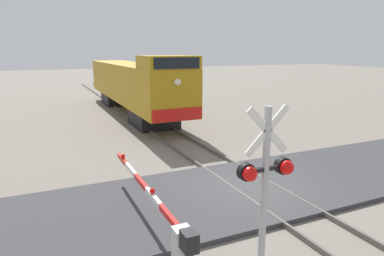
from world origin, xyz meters
name	(u,v)px	position (x,y,z in m)	size (l,w,h in m)	color
ground_plane	(254,189)	(0.00, 0.00, 0.00)	(160.00, 160.00, 0.00)	slate
rail_track_left	(236,191)	(-0.72, 0.00, 0.07)	(0.08, 80.00, 0.15)	#59544C
rail_track_right	(271,184)	(0.72, 0.00, 0.07)	(0.08, 80.00, 0.15)	#59544C
road_surface	(254,188)	(0.00, 0.00, 0.07)	(36.00, 4.86, 0.14)	#38383A
locomotive	(133,84)	(0.00, 15.48, 2.21)	(2.83, 17.94, 4.33)	black
crossing_signal	(266,179)	(-2.60, -4.02, 2.23)	(1.18, 0.33, 3.66)	#ADADB2
crossing_gate	(167,225)	(-4.01, -2.39, 0.79)	(0.36, 6.24, 1.25)	silver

